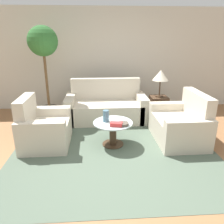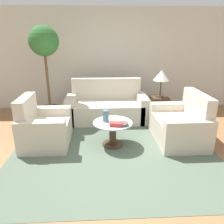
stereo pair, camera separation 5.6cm
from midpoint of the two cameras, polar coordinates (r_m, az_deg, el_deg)
The scene contains 13 objects.
ground_plane at distance 3.47m, azimuth 2.09°, elevation -13.92°, with size 14.00×14.00×0.00m, color #8E603D.
wall_back at distance 5.96m, azimuth -0.36°, elevation 13.51°, with size 10.00×0.06×2.60m.
rug at distance 4.08m, azimuth 0.59°, elevation -8.43°, with size 3.49×3.49×0.01m.
sofa_main at distance 5.20m, azimuth -1.07°, elevation 1.29°, with size 1.85×0.89×0.94m.
armchair at distance 4.17m, azimuth -17.28°, elevation -4.29°, with size 0.82×0.96×0.90m.
loveseat at distance 4.35m, azimuth 18.14°, elevation -3.39°, with size 0.85×1.21×0.92m.
coffee_table at distance 3.96m, azimuth 0.60°, elevation -4.80°, with size 0.71×0.71×0.45m.
side_table at distance 5.40m, azimuth 12.50°, elevation 1.18°, with size 0.40×0.40×0.53m.
table_lamp at distance 5.22m, azimuth 13.11°, elevation 9.15°, with size 0.37×0.37×0.63m.
potted_plant at distance 5.19m, azimuth -16.83°, elevation 14.61°, with size 0.65×0.65×2.12m.
vase at distance 3.89m, azimuth -1.22°, elevation -1.04°, with size 0.11×0.11×0.21m.
bowl at distance 3.76m, azimuth 3.26°, elevation -3.14°, with size 0.19×0.19×0.05m.
book_stack at distance 3.72m, azimuth 1.47°, elevation -3.23°, with size 0.23×0.16×0.07m.
Camera 2 is at (-0.25, -2.89, 1.90)m, focal length 35.00 mm.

